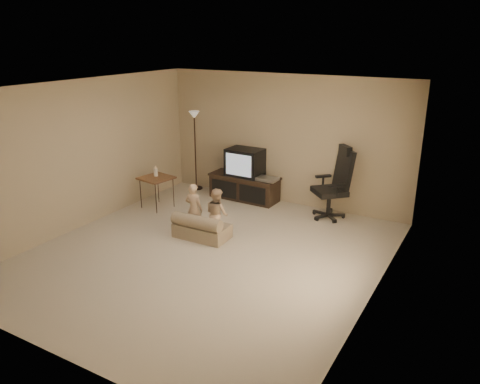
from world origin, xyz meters
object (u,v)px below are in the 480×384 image
(office_chair, at_px, (334,192))
(floor_lamp, at_px, (195,133))
(side_table, at_px, (156,178))
(toddler_left, at_px, (194,209))
(toddler_right, at_px, (217,214))
(child_sofa, at_px, (201,228))
(tv_stand, at_px, (245,179))

(office_chair, height_order, floor_lamp, floor_lamp)
(side_table, height_order, floor_lamp, floor_lamp)
(toddler_left, xyz_separation_m, toddler_right, (0.44, 0.03, -0.01))
(side_table, height_order, toddler_right, toddler_right)
(floor_lamp, height_order, child_sofa, floor_lamp)
(side_table, xyz_separation_m, floor_lamp, (-0.01, 1.32, 0.63))
(child_sofa, height_order, toddler_left, toddler_left)
(tv_stand, bearing_deg, child_sofa, -79.85)
(tv_stand, xyz_separation_m, toddler_left, (0.10, -1.92, 0.00))
(office_chair, distance_m, side_table, 3.32)
(toddler_right, bearing_deg, tv_stand, -50.57)
(child_sofa, relative_size, toddler_left, 1.04)
(side_table, bearing_deg, child_sofa, -26.96)
(tv_stand, xyz_separation_m, office_chair, (1.88, -0.08, 0.05))
(child_sofa, xyz_separation_m, toddler_left, (-0.21, 0.13, 0.26))
(side_table, distance_m, floor_lamp, 1.46)
(floor_lamp, xyz_separation_m, toddler_left, (1.34, -1.97, -0.79))
(tv_stand, relative_size, toddler_right, 1.72)
(tv_stand, xyz_separation_m, side_table, (-1.23, -1.26, 0.16))
(child_sofa, bearing_deg, floor_lamp, 124.72)
(toddler_right, bearing_deg, side_table, 3.88)
(side_table, xyz_separation_m, child_sofa, (1.54, -0.78, -0.41))
(tv_stand, relative_size, toddler_left, 1.68)
(floor_lamp, distance_m, toddler_right, 2.75)
(side_table, bearing_deg, floor_lamp, 90.34)
(child_sofa, bearing_deg, toddler_right, 32.38)
(office_chair, xyz_separation_m, side_table, (-3.11, -1.18, 0.11))
(office_chair, height_order, child_sofa, office_chair)
(tv_stand, distance_m, toddler_left, 1.92)
(tv_stand, xyz_separation_m, toddler_right, (0.54, -1.89, -0.01))
(side_table, xyz_separation_m, toddler_right, (1.76, -0.63, -0.16))
(toddler_right, bearing_deg, office_chair, -103.11)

